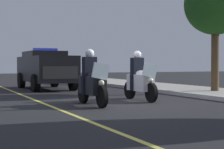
# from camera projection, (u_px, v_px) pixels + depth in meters

# --- Properties ---
(ground_plane) EXTENTS (80.00, 80.00, 0.00)m
(ground_plane) POSITION_uv_depth(u_px,v_px,m) (121.00, 103.00, 12.14)
(ground_plane) COLOR black
(curb_strip) EXTENTS (48.00, 0.24, 0.15)m
(curb_strip) POSITION_uv_depth(u_px,v_px,m) (205.00, 97.00, 13.53)
(curb_strip) COLOR #B7B5AD
(curb_strip) RESTS_ON ground
(lane_stripe_center) EXTENTS (48.00, 0.12, 0.01)m
(lane_stripe_center) POSITION_uv_depth(u_px,v_px,m) (50.00, 106.00, 11.17)
(lane_stripe_center) COLOR #E0D14C
(lane_stripe_center) RESTS_ON ground
(police_motorcycle_lead_left) EXTENTS (2.14, 0.56, 1.72)m
(police_motorcycle_lead_left) POSITION_uv_depth(u_px,v_px,m) (92.00, 82.00, 11.39)
(police_motorcycle_lead_left) COLOR black
(police_motorcycle_lead_left) RESTS_ON ground
(police_motorcycle_lead_right) EXTENTS (2.14, 0.56, 1.72)m
(police_motorcycle_lead_right) POSITION_uv_depth(u_px,v_px,m) (140.00, 80.00, 12.89)
(police_motorcycle_lead_right) COLOR black
(police_motorcycle_lead_right) RESTS_ON ground
(police_suv) EXTENTS (4.93, 2.14, 2.05)m
(police_suv) POSITION_uv_depth(u_px,v_px,m) (46.00, 68.00, 18.71)
(police_suv) COLOR black
(police_suv) RESTS_ON ground
(cyclist_background) EXTENTS (1.76, 0.32, 1.69)m
(cyclist_background) POSITION_uv_depth(u_px,v_px,m) (73.00, 71.00, 23.32)
(cyclist_background) COLOR black
(cyclist_background) RESTS_ON ground
(tree_mid_block) EXTENTS (2.70, 2.70, 5.06)m
(tree_mid_block) POSITION_uv_depth(u_px,v_px,m) (215.00, 5.00, 16.14)
(tree_mid_block) COLOR #4C3823
(tree_mid_block) RESTS_ON sidewalk_strip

